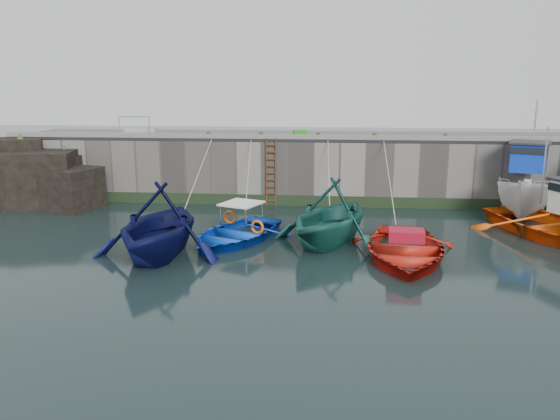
# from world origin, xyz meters

# --- Properties ---
(ground) EXTENTS (120.00, 120.00, 0.00)m
(ground) POSITION_xyz_m (0.00, 0.00, 0.00)
(ground) COLOR black
(ground) RESTS_ON ground
(quay_back) EXTENTS (30.00, 5.00, 3.00)m
(quay_back) POSITION_xyz_m (0.00, 12.50, 1.50)
(quay_back) COLOR slate
(quay_back) RESTS_ON ground
(road_back) EXTENTS (30.00, 5.00, 0.16)m
(road_back) POSITION_xyz_m (0.00, 12.50, 3.08)
(road_back) COLOR black
(road_back) RESTS_ON quay_back
(kerb_back) EXTENTS (30.00, 0.30, 0.20)m
(kerb_back) POSITION_xyz_m (0.00, 10.15, 3.26)
(kerb_back) COLOR slate
(kerb_back) RESTS_ON road_back
(algae_back) EXTENTS (30.00, 0.08, 0.50)m
(algae_back) POSITION_xyz_m (0.00, 9.96, 0.25)
(algae_back) COLOR black
(algae_back) RESTS_ON ground
(rock_outcrop) EXTENTS (5.85, 4.24, 3.41)m
(rock_outcrop) POSITION_xyz_m (-12.92, 9.11, 1.26)
(rock_outcrop) COLOR black
(rock_outcrop) RESTS_ON ground
(ladder) EXTENTS (0.51, 0.08, 3.20)m
(ladder) POSITION_xyz_m (-2.00, 9.91, 1.59)
(ladder) COLOR #3F1E0F
(ladder) RESTS_ON ground
(boat_near_white) EXTENTS (4.66, 5.36, 2.77)m
(boat_near_white) POSITION_xyz_m (-4.87, 1.78, 0.00)
(boat_near_white) COLOR #090D3B
(boat_near_white) RESTS_ON ground
(boat_near_white_rope) EXTENTS (0.04, 6.29, 3.10)m
(boat_near_white_rope) POSITION_xyz_m (-4.87, 7.14, 0.00)
(boat_near_white_rope) COLOR tan
(boat_near_white_rope) RESTS_ON ground
(boat_near_blue) EXTENTS (5.07, 5.84, 1.01)m
(boat_near_blue) POSITION_xyz_m (-2.67, 3.88, 0.00)
(boat_near_blue) COLOR blue
(boat_near_blue) RESTS_ON ground
(boat_near_blue_rope) EXTENTS (0.04, 4.46, 3.10)m
(boat_near_blue_rope) POSITION_xyz_m (-2.67, 8.19, 0.00)
(boat_near_blue_rope) COLOR tan
(boat_near_blue_rope) RESTS_ON ground
(boat_near_blacktrim) EXTENTS (6.09, 6.43, 2.67)m
(boat_near_blacktrim) POSITION_xyz_m (0.82, 3.81, 0.00)
(boat_near_blacktrim) COLOR #18544B
(boat_near_blacktrim) RESTS_ON ground
(boat_near_blacktrim_rope) EXTENTS (0.04, 4.51, 3.10)m
(boat_near_blacktrim_rope) POSITION_xyz_m (0.82, 8.16, 0.00)
(boat_near_blacktrim_rope) COLOR tan
(boat_near_blacktrim_rope) RESTS_ON ground
(boat_near_navy) EXTENTS (4.31, 5.74, 1.13)m
(boat_near_navy) POSITION_xyz_m (3.30, 2.28, 0.00)
(boat_near_navy) COLOR red
(boat_near_navy) RESTS_ON ground
(boat_near_navy_rope) EXTENTS (0.04, 5.83, 3.10)m
(boat_near_navy_rope) POSITION_xyz_m (3.30, 7.39, 0.00)
(boat_near_navy_rope) COLOR tan
(boat_near_navy_rope) RESTS_ON ground
(boat_far_white) EXTENTS (4.42, 6.47, 5.34)m
(boat_far_white) POSITION_xyz_m (9.48, 9.31, 1.00)
(boat_far_white) COLOR silver
(boat_far_white) RESTS_ON ground
(fish_crate) EXTENTS (0.70, 0.51, 0.28)m
(fish_crate) POSITION_xyz_m (-0.76, 11.94, 3.30)
(fish_crate) COLOR #248317
(fish_crate) RESTS_ON road_back
(railing) EXTENTS (1.60, 1.05, 1.00)m
(railing) POSITION_xyz_m (-8.75, 11.25, 3.36)
(railing) COLOR #A5A8AD
(railing) RESTS_ON road_back
(bollard_a) EXTENTS (0.18, 0.18, 0.28)m
(bollard_a) POSITION_xyz_m (-5.00, 10.25, 3.30)
(bollard_a) COLOR #3F1E0F
(bollard_a) RESTS_ON road_back
(bollard_b) EXTENTS (0.18, 0.18, 0.28)m
(bollard_b) POSITION_xyz_m (-2.50, 10.25, 3.30)
(bollard_b) COLOR #3F1E0F
(bollard_b) RESTS_ON road_back
(bollard_c) EXTENTS (0.18, 0.18, 0.28)m
(bollard_c) POSITION_xyz_m (0.20, 10.25, 3.30)
(bollard_c) COLOR #3F1E0F
(bollard_c) RESTS_ON road_back
(bollard_d) EXTENTS (0.18, 0.18, 0.28)m
(bollard_d) POSITION_xyz_m (2.80, 10.25, 3.30)
(bollard_d) COLOR #3F1E0F
(bollard_d) RESTS_ON road_back
(bollard_e) EXTENTS (0.18, 0.18, 0.28)m
(bollard_e) POSITION_xyz_m (6.00, 10.25, 3.30)
(bollard_e) COLOR #3F1E0F
(bollard_e) RESTS_ON road_back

